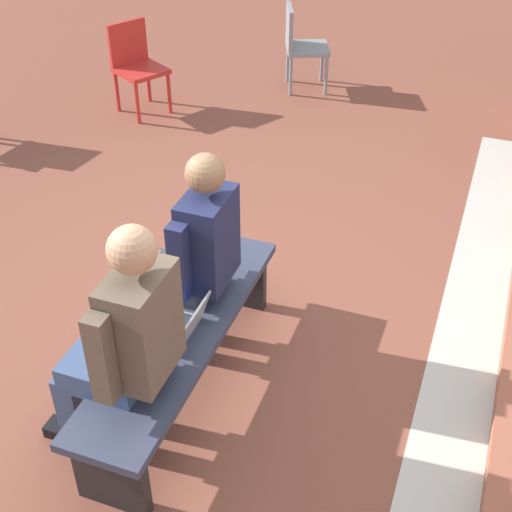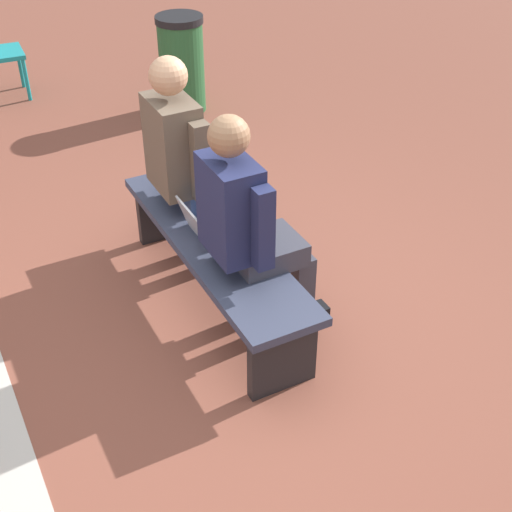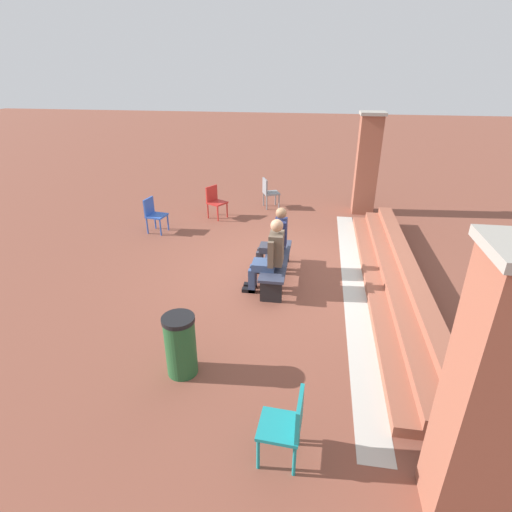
% 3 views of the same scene
% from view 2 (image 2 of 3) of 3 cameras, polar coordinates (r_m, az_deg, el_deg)
% --- Properties ---
extents(ground_plane, '(60.00, 60.00, 0.00)m').
position_cam_2_polar(ground_plane, '(4.01, -3.12, -7.16)').
color(ground_plane, brown).
extents(bench, '(1.80, 0.44, 0.45)m').
position_cam_2_polar(bench, '(4.10, -3.33, 0.26)').
color(bench, '#33384C').
rests_on(bench, ground).
extents(person_student, '(0.54, 0.68, 1.33)m').
position_cam_2_polar(person_student, '(3.69, -0.54, 2.66)').
color(person_student, '#383842').
rests_on(person_student, ground).
extents(person_adult, '(0.56, 0.71, 1.38)m').
position_cam_2_polar(person_adult, '(4.28, -5.16, 7.67)').
color(person_adult, '#384C75').
rests_on(person_adult, ground).
extents(laptop, '(0.32, 0.29, 0.21)m').
position_cam_2_polar(laptop, '(4.05, -3.86, 2.28)').
color(laptop, '#9EA0A5').
rests_on(laptop, bench).
extents(litter_bin, '(0.42, 0.42, 0.86)m').
position_cam_2_polar(litter_bin, '(6.63, -5.97, 15.04)').
color(litter_bin, '#23562D').
rests_on(litter_bin, ground).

